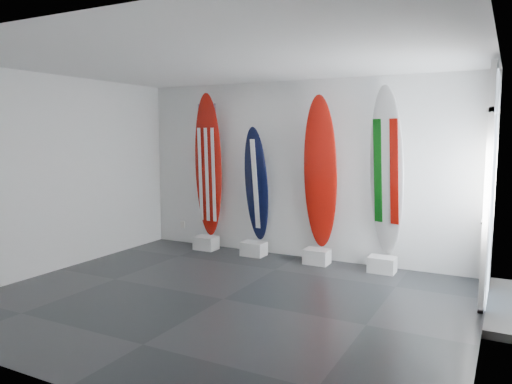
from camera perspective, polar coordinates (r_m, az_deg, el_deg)
The scene contains 16 objects.
floor at distance 6.42m, azimuth -3.83°, elevation -12.37°, with size 6.00×6.00×0.00m, color black.
ceiling at distance 6.13m, azimuth -4.06°, elevation 15.16°, with size 6.00×6.00×0.00m, color white.
wall_back at distance 8.32m, azimuth 5.13°, elevation 2.58°, with size 6.00×6.00×0.00m, color silver.
wall_front at distance 4.19m, azimuth -22.16°, elevation -1.99°, with size 6.00×6.00×0.00m, color silver.
wall_left at distance 8.08m, azimuth -22.39°, elevation 1.98°, with size 5.00×5.00×0.00m, color silver.
wall_right at distance 5.20m, azimuth 25.48°, elevation -0.54°, with size 5.00×5.00×0.00m, color silver.
display_block_usa at distance 9.04m, azimuth -5.84°, elevation -5.94°, with size 0.40×0.30×0.24m, color silver.
surfboard_usa at distance 8.92m, azimuth -5.60°, elevation 3.10°, with size 0.59×0.08×2.60m, color #970E07.
display_block_navy at distance 8.55m, azimuth -0.27°, elevation -6.65°, with size 0.40×0.30×0.24m, color silver.
surfboard_navy at distance 8.45m, azimuth 0.05°, elevation 0.87°, with size 0.45×0.08×2.01m, color black.
display_block_swiss at distance 8.08m, azimuth 7.12°, elevation -7.49°, with size 0.40×0.30×0.24m, color silver.
surfboard_swiss at distance 7.95m, azimuth 7.52°, elevation 2.23°, with size 0.56×0.08×2.50m, color #970E07.
display_block_italy at distance 7.79m, azimuth 14.51°, elevation -8.21°, with size 0.40×0.30×0.24m, color silver.
surfboard_italy at distance 7.65m, azimuth 15.00°, elevation 2.30°, with size 0.59×0.08×2.61m, color silver.
wall_outlet at distance 9.66m, azimuth -8.57°, elevation -3.77°, with size 0.09×0.02×0.13m, color silver.
glass_door at distance 6.75m, azimuth 25.74°, elevation 0.33°, with size 0.12×1.16×2.85m, color white, non-canonical shape.
Camera 1 is at (3.18, -5.16, 2.10)m, focal length 34.24 mm.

